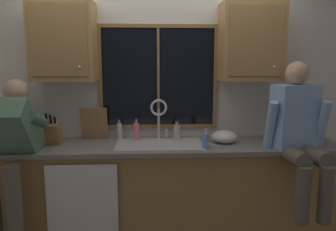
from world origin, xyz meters
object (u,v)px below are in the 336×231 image
cutting_board (94,124)px  bottle_amber_small (119,131)px  person_sitting_on_counter (299,129)px  bottle_tall_clear (136,131)px  soap_dispenser (206,141)px  person_standing (8,151)px  knife_block (53,133)px  mixing_bowl (224,137)px  bottle_green_glass (177,132)px

cutting_board → bottle_amber_small: (0.24, 0.01, -0.07)m
person_sitting_on_counter → bottle_tall_clear: (-1.41, 0.43, -0.09)m
soap_dispenser → person_sitting_on_counter: bearing=-8.0°
person_standing → person_sitting_on_counter: size_ratio=1.21×
person_standing → person_sitting_on_counter: person_sitting_on_counter is taller
person_standing → knife_block: 0.43m
person_standing → mixing_bowl: 1.90m
mixing_bowl → person_standing: bearing=-170.0°
person_standing → bottle_tall_clear: 1.13m
knife_block → bottle_amber_small: knife_block is taller
person_sitting_on_counter → mixing_bowl: 0.66m
person_standing → mixing_bowl: size_ratio=6.31×
cutting_board → bottle_tall_clear: 0.42m
bottle_green_glass → bottle_amber_small: bearing=173.3°
knife_block → bottle_amber_small: size_ratio=1.58×
cutting_board → bottle_amber_small: cutting_board is taller
cutting_board → mixing_bowl: bearing=-8.4°
person_sitting_on_counter → bottle_tall_clear: size_ratio=5.67×
soap_dispenser → bottle_tall_clear: bearing=152.5°
person_standing → mixing_bowl: person_standing is taller
bottle_tall_clear → person_standing: bearing=-155.9°
person_standing → bottle_amber_small: person_standing is taller
knife_block → soap_dispenser: bearing=-7.6°
person_sitting_on_counter → bottle_green_glass: 1.11m
knife_block → cutting_board: (0.34, 0.19, 0.05)m
knife_block → bottle_amber_small: bearing=19.2°
person_standing → bottle_amber_small: size_ratio=7.50×
bottle_green_glass → bottle_amber_small: bottle_amber_small is taller
bottle_green_glass → person_standing: bearing=-162.1°
mixing_bowl → bottle_green_glass: size_ratio=1.26×
mixing_bowl → bottle_tall_clear: 0.85m
person_standing → person_sitting_on_counter: (2.45, 0.03, 0.15)m
knife_block → mixing_bowl: knife_block is taller
cutting_board → bottle_amber_small: 0.25m
knife_block → mixing_bowl: bearing=0.3°
cutting_board → soap_dispenser: cutting_board is taller
cutting_board → bottle_amber_small: size_ratio=1.57×
knife_block → bottle_tall_clear: (0.76, 0.14, -0.02)m
person_sitting_on_counter → bottle_amber_small: 1.66m
bottle_tall_clear → bottle_green_glass: bearing=-0.3°
person_sitting_on_counter → soap_dispenser: bearing=172.0°
bottle_green_glass → cutting_board: bearing=176.1°
bottle_green_glass → bottle_tall_clear: 0.39m
knife_block → bottle_amber_small: 0.62m
mixing_bowl → bottle_amber_small: (-1.01, 0.20, 0.03)m
soap_dispenser → bottle_tall_clear: size_ratio=0.79×
bottle_tall_clear → bottle_amber_small: 0.18m
soap_dispenser → bottle_amber_small: size_ratio=0.86×
knife_block → cutting_board: cutting_board is taller
bottle_amber_small → soap_dispenser: bearing=-26.0°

